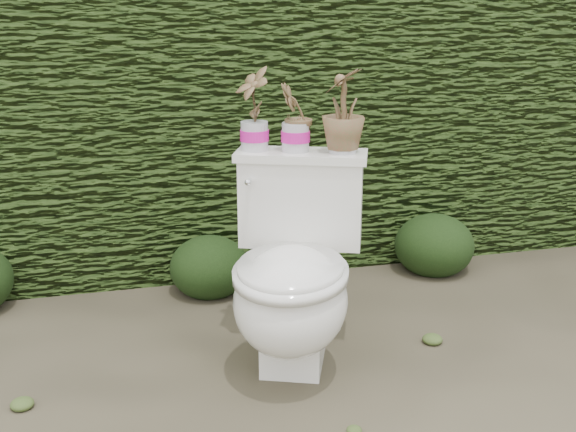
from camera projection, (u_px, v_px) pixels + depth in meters
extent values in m
plane|color=brown|center=(261.00, 397.00, 2.52)|extent=(60.00, 60.00, 0.00)
cube|color=#36501A|center=(193.00, 104.00, 3.77)|extent=(8.00, 1.00, 1.60)
cube|color=white|center=(294.00, 338.00, 2.73)|extent=(0.32, 0.36, 0.20)
ellipsoid|color=white|center=(291.00, 300.00, 2.58)|extent=(0.57, 0.63, 0.39)
cube|color=white|center=(301.00, 202.00, 2.80)|extent=(0.50, 0.33, 0.34)
cube|color=white|center=(301.00, 156.00, 2.75)|extent=(0.53, 0.36, 0.03)
cylinder|color=silver|center=(249.00, 180.00, 2.70)|extent=(0.04, 0.06, 0.02)
sphere|color=silver|center=(248.00, 182.00, 2.67)|extent=(0.03, 0.03, 0.03)
imported|color=#20692B|center=(254.00, 111.00, 2.72)|extent=(0.15, 0.18, 0.30)
imported|color=#20692B|center=(296.00, 119.00, 2.71)|extent=(0.17, 0.16, 0.24)
imported|color=#20692B|center=(343.00, 113.00, 2.68)|extent=(0.23, 0.23, 0.30)
ellipsoid|color=#1F3512|center=(209.00, 261.00, 3.38)|extent=(0.37, 0.37, 0.30)
ellipsoid|color=#1F3512|center=(434.00, 240.00, 3.65)|extent=(0.40, 0.40, 0.32)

